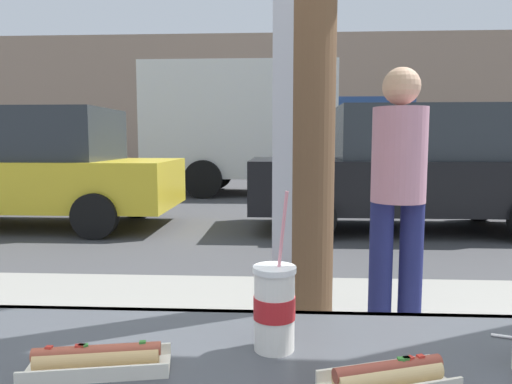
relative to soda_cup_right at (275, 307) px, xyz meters
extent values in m
plane|color=#424244|center=(0.01, 8.19, -1.02)|extent=(60.00, 60.00, 0.00)
cube|color=gray|center=(0.01, 1.79, -0.95)|extent=(16.00, 2.80, 0.16)
cube|color=#2A2C30|center=(0.01, 0.22, -0.10)|extent=(1.96, 0.02, 0.02)
cube|color=#9E9EA3|center=(0.01, 0.27, 0.60)|extent=(0.05, 0.08, 1.39)
cube|color=gray|center=(0.01, 18.59, 1.71)|extent=(28.00, 1.20, 5.46)
cylinder|color=white|center=(0.00, 0.00, -0.01)|extent=(0.08, 0.08, 0.16)
cylinder|color=red|center=(0.00, 0.00, 0.00)|extent=(0.09, 0.09, 0.05)
cylinder|color=black|center=(0.00, 0.00, 0.07)|extent=(0.08, 0.08, 0.01)
cylinder|color=white|center=(0.00, 0.00, 0.08)|extent=(0.09, 0.09, 0.01)
cylinder|color=pink|center=(0.01, -0.01, 0.14)|extent=(0.03, 0.03, 0.20)
cube|color=beige|center=(0.19, -0.11, -0.08)|extent=(0.22, 0.08, 0.03)
cylinder|color=#DBB77A|center=(0.20, -0.15, -0.07)|extent=(0.20, 0.10, 0.04)
cylinder|color=brown|center=(0.20, -0.15, -0.05)|extent=(0.20, 0.09, 0.03)
cube|color=red|center=(0.24, -0.14, -0.04)|extent=(0.02, 0.02, 0.01)
cube|color=#337A2D|center=(0.23, -0.14, -0.04)|extent=(0.01, 0.01, 0.01)
cube|color=red|center=(0.26, -0.13, -0.04)|extent=(0.01, 0.01, 0.01)
cube|color=#337A2D|center=(0.23, -0.14, -0.04)|extent=(0.01, 0.01, 0.01)
cube|color=#337A2D|center=(0.22, -0.14, -0.04)|extent=(0.01, 0.01, 0.01)
cube|color=silver|center=(-0.33, -0.11, -0.09)|extent=(0.28, 0.14, 0.01)
cube|color=silver|center=(-0.32, -0.16, -0.08)|extent=(0.26, 0.06, 0.03)
cube|color=silver|center=(-0.34, -0.07, -0.08)|extent=(0.26, 0.06, 0.03)
cylinder|color=tan|center=(-0.33, -0.11, -0.07)|extent=(0.23, 0.08, 0.04)
cylinder|color=#9E4733|center=(-0.33, -0.11, -0.05)|extent=(0.23, 0.07, 0.03)
cube|color=red|center=(-0.41, -0.13, -0.04)|extent=(0.01, 0.01, 0.01)
cube|color=red|center=(-0.36, -0.12, -0.04)|extent=(0.01, 0.01, 0.01)
cube|color=#337A2D|center=(-0.25, -0.10, -0.04)|extent=(0.01, 0.01, 0.01)
cube|color=red|center=(-0.36, -0.12, -0.04)|extent=(0.01, 0.01, 0.01)
cube|color=#337A2D|center=(-0.35, -0.12, -0.04)|extent=(0.01, 0.01, 0.01)
cube|color=gold|center=(-4.01, 6.37, -0.34)|extent=(4.67, 1.86, 0.73)
cube|color=#282D33|center=(-3.87, 6.37, 0.43)|extent=(2.43, 1.64, 0.80)
cylinder|color=black|center=(-2.57, 7.31, -0.70)|extent=(0.64, 0.18, 0.64)
cylinder|color=black|center=(-2.57, 5.44, -0.70)|extent=(0.64, 0.18, 0.64)
cube|color=black|center=(1.88, 6.37, -0.33)|extent=(4.67, 1.83, 0.76)
cube|color=#282D33|center=(2.04, 6.37, 0.44)|extent=(2.43, 1.61, 0.78)
cylinder|color=black|center=(3.33, 7.29, -0.70)|extent=(0.64, 0.18, 0.64)
cylinder|color=black|center=(0.43, 7.29, -0.70)|extent=(0.64, 0.18, 0.64)
cylinder|color=black|center=(0.43, 5.46, -0.70)|extent=(0.64, 0.18, 0.64)
cube|color=silver|center=(-1.04, 11.26, 0.81)|extent=(4.65, 2.20, 2.76)
cube|color=navy|center=(2.08, 11.26, 0.38)|extent=(1.90, 2.10, 1.90)
cylinder|color=black|center=(2.08, 12.31, -0.57)|extent=(0.90, 0.24, 0.90)
cylinder|color=black|center=(2.08, 10.21, -0.57)|extent=(0.90, 0.24, 0.90)
cylinder|color=black|center=(-1.84, 12.36, -0.57)|extent=(0.90, 0.24, 0.90)
cylinder|color=black|center=(-1.84, 10.16, -0.57)|extent=(0.90, 0.24, 0.90)
cylinder|color=navy|center=(0.61, 1.93, -0.45)|extent=(0.14, 0.14, 0.84)
cylinder|color=navy|center=(0.79, 1.93, -0.45)|extent=(0.14, 0.14, 0.84)
cylinder|color=#B17A90|center=(0.70, 1.93, 0.25)|extent=(0.32, 0.32, 0.56)
sphere|color=tan|center=(0.70, 1.93, 0.65)|extent=(0.22, 0.22, 0.22)
cylinder|color=brown|center=(0.13, 1.56, 0.37)|extent=(0.31, 0.31, 2.48)
camera|label=1|loc=(0.01, -0.96, 0.34)|focal=33.67mm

